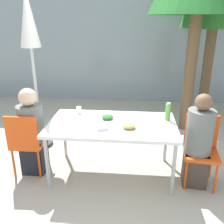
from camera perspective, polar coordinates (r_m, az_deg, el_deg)
The scene contains 13 objects.
ground_plane at distance 3.47m, azimuth 0.00°, elevation -13.77°, with size 24.00×24.00×0.00m, color #B2A893.
building_facade at distance 6.19m, azimuth 2.92°, elevation 16.38°, with size 10.00×0.20×3.00m.
dining_table at distance 3.13m, azimuth 0.00°, elevation -3.45°, with size 1.59×0.89×0.73m.
chair_left at distance 3.39m, azimuth -18.99°, elevation -6.03°, with size 0.41×0.41×0.86m.
person_left at distance 3.42m, azimuth -17.82°, elevation -4.67°, with size 0.32×0.32×1.16m.
chair_right at distance 3.28m, azimuth 19.67°, elevation -7.07°, with size 0.44×0.44×0.86m.
person_right at distance 3.18m, azimuth 19.08°, elevation -6.78°, with size 0.31×0.31×1.17m.
closed_umbrella at distance 3.86m, azimuth -18.30°, elevation 16.76°, with size 0.36×0.36×2.38m.
plate_0 at distance 3.20m, azimuth -1.02°, elevation -1.37°, with size 0.27×0.27×0.07m.
plate_1 at distance 2.94m, azimuth 3.93°, elevation -3.49°, with size 0.28×0.28×0.07m.
bottle at distance 3.25m, azimuth 12.67°, elevation 0.06°, with size 0.07×0.07×0.23m.
drinking_cup at distance 3.44m, azimuth -7.58°, elevation 0.42°, with size 0.07×0.07×0.10m.
salad_bowl at distance 2.96m, azimuth -2.51°, elevation -3.22°, with size 0.16×0.16×0.06m.
Camera 1 is at (0.26, -2.85, 1.96)m, focal length 40.00 mm.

